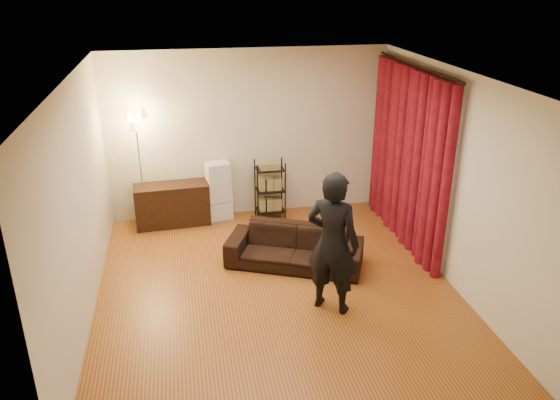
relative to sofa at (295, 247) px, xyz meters
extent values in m
plane|color=#91591F|center=(-0.35, -0.56, -0.27)|extent=(5.00, 5.00, 0.00)
plane|color=white|center=(-0.35, -0.56, 2.43)|extent=(5.00, 5.00, 0.00)
plane|color=beige|center=(-0.35, 1.94, 1.08)|extent=(5.00, 0.00, 5.00)
plane|color=beige|center=(-0.35, -3.06, 1.08)|extent=(5.00, 0.00, 5.00)
plane|color=beige|center=(-2.60, -0.56, 1.08)|extent=(0.00, 5.00, 5.00)
plane|color=beige|center=(1.90, -0.56, 1.08)|extent=(0.00, 5.00, 5.00)
cylinder|color=black|center=(1.80, 0.57, 2.31)|extent=(0.04, 2.65, 0.04)
imported|color=black|center=(0.00, 0.00, 0.00)|extent=(1.97, 1.39, 0.54)
imported|color=black|center=(0.21, -1.10, 0.60)|extent=(0.76, 0.71, 1.74)
cube|color=black|center=(-1.63, 1.67, 0.07)|extent=(1.18, 0.51, 0.68)
camera|label=1|loc=(-1.43, -6.49, 3.49)|focal=35.00mm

